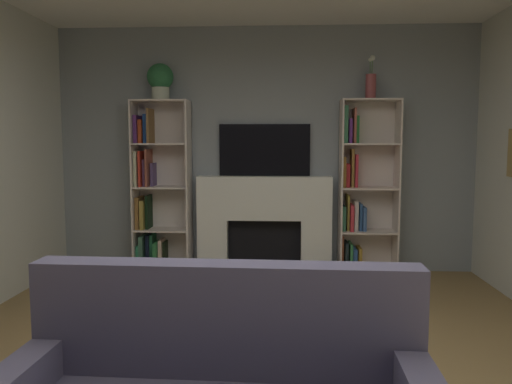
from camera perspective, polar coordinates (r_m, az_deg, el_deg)
wall_back_accent at (r=5.68m, az=1.02°, el=4.80°), size 4.79×0.06×2.73m
fireplace at (r=5.61m, az=0.95°, el=-3.40°), size 1.59×0.52×1.08m
tv at (r=5.62m, az=0.99°, el=4.80°), size 1.01×0.06×0.58m
bookshelf_left at (r=5.74m, az=-11.35°, el=-0.23°), size 0.63×0.32×1.92m
bookshelf_right at (r=5.63m, az=11.84°, el=-0.10°), size 0.63×0.32×1.92m
potted_plant at (r=5.70m, az=-10.85°, el=12.45°), size 0.29×0.29×0.40m
vase_with_flowers at (r=5.61m, az=12.95°, el=11.86°), size 0.11×0.11×0.47m
coffee_table at (r=2.84m, az=-2.52°, el=-18.06°), size 0.70×0.47×0.37m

